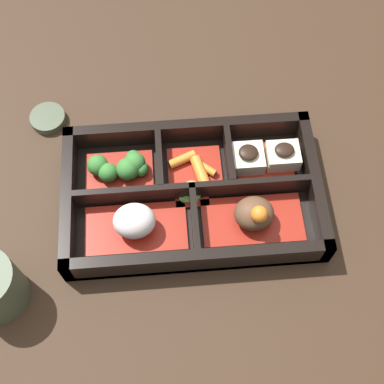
# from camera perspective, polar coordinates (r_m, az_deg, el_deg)

# --- Properties ---
(ground_plane) EXTENTS (3.00, 3.00, 0.00)m
(ground_plane) POSITION_cam_1_polar(r_m,az_deg,el_deg) (0.71, 0.00, -0.90)
(ground_plane) COLOR #382619
(bento_base) EXTENTS (0.33, 0.20, 0.01)m
(bento_base) POSITION_cam_1_polar(r_m,az_deg,el_deg) (0.71, 0.00, -0.73)
(bento_base) COLOR black
(bento_base) RESTS_ON ground_plane
(bento_rim) EXTENTS (0.33, 0.20, 0.05)m
(bento_rim) POSITION_cam_1_polar(r_m,az_deg,el_deg) (0.69, 0.03, 0.06)
(bento_rim) COLOR black
(bento_rim) RESTS_ON ground_plane
(bowl_stew) EXTENTS (0.13, 0.07, 0.06)m
(bowl_stew) POSITION_cam_1_polar(r_m,az_deg,el_deg) (0.68, 6.61, -2.53)
(bowl_stew) COLOR maroon
(bowl_stew) RESTS_ON bento_base
(bowl_rice) EXTENTS (0.13, 0.07, 0.05)m
(bowl_rice) POSITION_cam_1_polar(r_m,az_deg,el_deg) (0.67, -6.12, -3.34)
(bowl_rice) COLOR maroon
(bowl_rice) RESTS_ON bento_base
(bowl_tofu) EXTENTS (0.09, 0.06, 0.04)m
(bowl_tofu) POSITION_cam_1_polar(r_m,az_deg,el_deg) (0.72, 7.73, 3.64)
(bowl_tofu) COLOR maroon
(bowl_tofu) RESTS_ON bento_base
(bowl_carrots) EXTENTS (0.07, 0.07, 0.02)m
(bowl_carrots) POSITION_cam_1_polar(r_m,az_deg,el_deg) (0.72, 0.32, 2.68)
(bowl_carrots) COLOR maroon
(bowl_carrots) RESTS_ON bento_base
(bowl_greens) EXTENTS (0.09, 0.06, 0.04)m
(bowl_greens) POSITION_cam_1_polar(r_m,az_deg,el_deg) (0.71, -7.57, 2.58)
(bowl_greens) COLOR maroon
(bowl_greens) RESTS_ON bento_base
(bowl_pickles) EXTENTS (0.04, 0.03, 0.01)m
(bowl_pickles) POSITION_cam_1_polar(r_m,az_deg,el_deg) (0.70, -0.20, -0.22)
(bowl_pickles) COLOR maroon
(bowl_pickles) RESTS_ON bento_base
(sauce_dish) EXTENTS (0.05, 0.05, 0.01)m
(sauce_dish) POSITION_cam_1_polar(r_m,az_deg,el_deg) (0.80, -15.12, 7.60)
(sauce_dish) COLOR #424C38
(sauce_dish) RESTS_ON ground_plane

